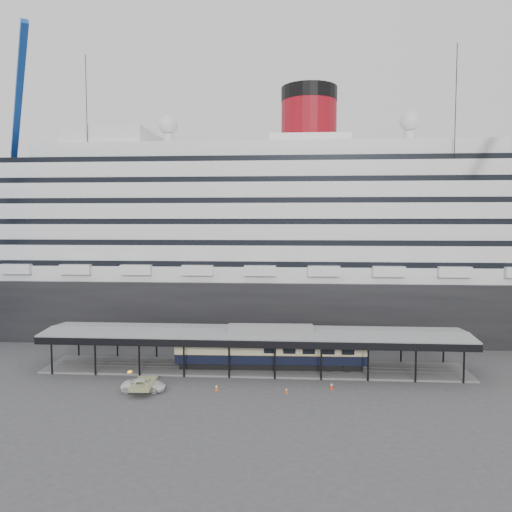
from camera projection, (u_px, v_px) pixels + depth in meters
name	position (u px, v px, depth m)	size (l,w,h in m)	color
ground	(251.00, 381.00, 61.90)	(200.00, 200.00, 0.00)	#3D3D40
cruise_ship	(265.00, 229.00, 92.47)	(130.00, 30.00, 43.90)	black
platform_canopy	(254.00, 352.00, 66.71)	(56.00, 9.18, 5.30)	slate
port_truck	(144.00, 385.00, 58.04)	(2.33, 5.04, 1.40)	white
pullman_carriage	(270.00, 347.00, 66.52)	(25.31, 3.95, 24.77)	black
traffic_cone_left	(216.00, 387.00, 58.27)	(0.44, 0.44, 0.80)	#EB570D
traffic_cone_mid	(286.00, 390.00, 57.46)	(0.35, 0.35, 0.67)	#E0540C
traffic_cone_right	(332.00, 385.00, 58.90)	(0.48, 0.48, 0.83)	red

